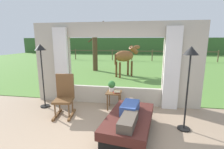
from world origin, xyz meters
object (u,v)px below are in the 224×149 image
Objects in this scene: reclining_person at (129,112)px; book_stack at (117,92)px; floor_lamp_left at (41,57)px; horse at (125,56)px; pasture_tree at (95,48)px; floor_lamp_right at (190,64)px; side_table at (114,95)px; rocking_chair at (65,95)px; recliner_sofa at (129,124)px; potted_plant at (112,85)px.

reclining_person reaches higher than book_stack.
book_stack is at bearing 3.57° from floor_lamp_left.
horse is (-0.59, 5.83, 0.63)m from reclining_person.
floor_lamp_left is 0.60× the size of pasture_tree.
reclining_person is at bearing -161.37° from floor_lamp_right.
book_stack is 0.10× the size of floor_lamp_right.
rocking_chair is at bearing -154.61° from side_table.
floor_lamp_right is at bearing 27.14° from reclining_person.
recliner_sofa is at bearing -67.08° from side_table.
rocking_chair is 3.20m from floor_lamp_right.
reclining_person is 1.28× the size of rocking_chair.
pasture_tree reaches higher than side_table.
floor_lamp_left reaches higher than side_table.
reclining_person is 1.42m from side_table.
pasture_tree is (-2.21, 6.06, 1.08)m from side_table.
floor_lamp_left is 6.26m from pasture_tree.
side_table is 2.27m from floor_lamp_right.
floor_lamp_right is (1.68, -0.83, 0.98)m from book_stack.
floor_lamp_left is (-2.21, -0.14, 1.00)m from book_stack.
floor_lamp_right is at bearing -60.28° from pasture_tree.
floor_lamp_left is (-0.85, 0.40, 1.00)m from rocking_chair.
rocking_chair is 5.30m from horse.
floor_lamp_left reaches higher than reclining_person.
book_stack is (-0.44, 1.25, 0.02)m from reclining_person.
pasture_tree reaches higher than floor_lamp_left.
rocking_chair is at bearing 166.95° from reclining_person.
recliner_sofa is 0.57× the size of pasture_tree.
floor_lamp_left reaches higher than recliner_sofa.
side_table is 0.27× the size of floor_lamp_left.
floor_lamp_left is at bearing 165.83° from reclining_person.
horse is at bearing 66.41° from floor_lamp_left.
potted_plant reaches higher than reclining_person.
pasture_tree is at bearing -170.09° from horse.
floor_lamp_right reaches higher than recliner_sofa.
potted_plant is at bearing 152.61° from floor_lamp_right.
pasture_tree is at bearing 119.02° from recliner_sofa.
reclining_person is at bearing -81.49° from recliner_sofa.
rocking_chair is at bearing -57.64° from horse.
rocking_chair is 1.46m from book_stack.
side_table is (1.27, 0.60, -0.12)m from rocking_chair.
horse is at bearing 91.88° from book_stack.
horse is 2.67m from pasture_tree.
recliner_sofa is 1.83m from floor_lamp_right.
book_stack is at bearing -42.50° from horse.
floor_lamp_left reaches higher than book_stack.
potted_plant is 2.22m from floor_lamp_left.
side_table is at bearing 121.43° from recliner_sofa.
floor_lamp_right is (1.23, 0.42, 1.00)m from reclining_person.
book_stack reaches higher than recliner_sofa.
floor_lamp_left is 1.01× the size of floor_lamp_right.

